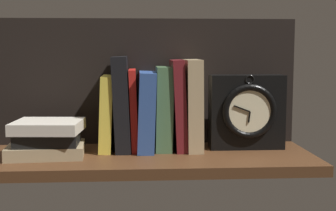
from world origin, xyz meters
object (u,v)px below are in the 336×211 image
Objects in this scene: book_maroon_dawkins at (178,105)px; book_tan_shortstories at (193,105)px; book_black_skeptic at (122,104)px; framed_clock at (247,112)px; book_blue_modern at (146,111)px; book_red_requiem at (134,110)px; book_stack_side at (47,139)px; book_yellow_seinlanguage at (107,113)px; book_green_romantic at (164,108)px.

book_tan_shortstories is at bearing 0.00° from book_maroon_dawkins.
framed_clock is at bearing -1.29° from book_black_skeptic.
framed_clock is (25.46, -0.71, -0.29)cm from book_blue_modern.
book_tan_shortstories reaches higher than book_red_requiem.
book_stack_side is at bearing -167.84° from book_maroon_dawkins.
book_maroon_dawkins and book_tan_shortstories have the same top height.
book_black_skeptic is at bearing -180.00° from book_maroon_dawkins.
book_stack_side is at bearing -161.50° from book_red_requiem.
book_blue_modern is 25.15cm from book_stack_side.
book_blue_modern is (6.18, 0.00, -1.94)cm from book_black_skeptic.
book_yellow_seinlanguage is 0.82× the size of book_tan_shortstories.
book_red_requiem is at bearing 180.00° from book_green_romantic.
book_maroon_dawkins is 1.19× the size of framed_clock.
book_blue_modern is at bearing 16.15° from book_stack_side.
book_stack_side is at bearing -172.90° from framed_clock.
book_green_romantic is (14.21, 0.00, 1.09)cm from book_yellow_seinlanguage.
book_maroon_dawkins is at bearing 0.00° from book_red_requiem.
book_blue_modern is (3.17, 0.00, -0.33)cm from book_red_requiem.
book_yellow_seinlanguage is 0.90× the size of book_green_romantic.
book_green_romantic is 1.10× the size of framed_clock.
book_green_romantic is at bearing 180.00° from book_tan_shortstories.
framed_clock is (35.31, -0.71, 0.15)cm from book_yellow_seinlanguage.
book_maroon_dawkins reaches higher than book_blue_modern.
framed_clock reaches higher than book_yellow_seinlanguage.
book_tan_shortstories is (17.87, 0.00, -0.39)cm from book_black_skeptic.
book_red_requiem is at bearing 180.00° from book_maroon_dawkins.
book_green_romantic reaches higher than book_blue_modern.
book_black_skeptic is at bearing -180.00° from book_blue_modern.
book_red_requiem is 3.19cm from book_blue_modern.
book_tan_shortstories is (3.58, 0.00, 0.04)cm from book_maroon_dawkins.
book_stack_side is (-23.55, -6.82, -5.63)cm from book_blue_modern.
book_black_skeptic is 3.41cm from book_red_requiem.
book_yellow_seinlanguage is at bearing 180.00° from book_tan_shortstories.
framed_clock is 1.03× the size of book_stack_side.
book_green_romantic is at bearing 178.07° from framed_clock.
framed_clock is (28.63, -0.71, -0.62)cm from book_red_requiem.
framed_clock is at bearing -1.93° from book_green_romantic.
book_yellow_seinlanguage reaches higher than book_stack_side.
book_black_skeptic is at bearing -180.00° from book_tan_shortstories.
framed_clock is at bearing -2.35° from book_maroon_dawkins.
book_black_skeptic is 1.12× the size of book_green_romantic.
framed_clock reaches higher than book_stack_side.
book_green_romantic reaches higher than framed_clock.
book_blue_modern is 8.25cm from book_maroon_dawkins.
book_stack_side is (-49.01, -6.11, -5.33)cm from framed_clock.
book_maroon_dawkins is at bearing 180.00° from book_tan_shortstories.
book_red_requiem is 0.97× the size of book_green_romantic.
book_red_requiem is 0.90× the size of book_maroon_dawkins.
book_blue_modern is 25.47cm from framed_clock.
book_maroon_dawkins is (17.95, 0.00, 1.96)cm from book_yellow_seinlanguage.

